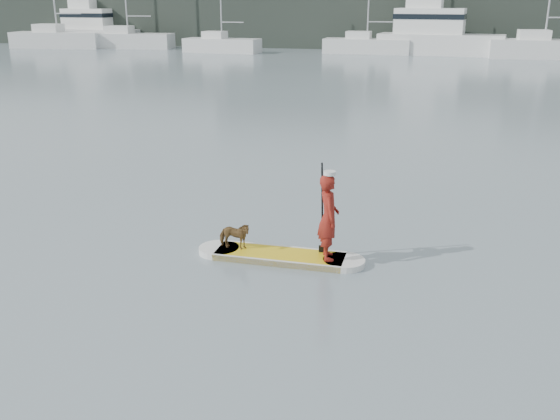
% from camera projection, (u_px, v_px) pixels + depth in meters
% --- Properties ---
extents(ground, '(140.00, 140.00, 0.00)m').
position_uv_depth(ground, '(159.00, 212.00, 14.71)').
color(ground, slate).
rests_on(ground, ground).
extents(paddleboard, '(3.30, 0.82, 0.12)m').
position_uv_depth(paddleboard, '(280.00, 256.00, 12.06)').
color(paddleboard, gold).
rests_on(paddleboard, ground).
extents(paddler, '(0.55, 0.68, 1.63)m').
position_uv_depth(paddler, '(329.00, 217.00, 11.56)').
color(paddler, maroon).
rests_on(paddler, paddleboard).
extents(white_cap, '(0.22, 0.22, 0.07)m').
position_uv_depth(white_cap, '(330.00, 173.00, 11.29)').
color(white_cap, silver).
rests_on(white_cap, paddler).
extents(dog, '(0.65, 0.30, 0.55)m').
position_uv_depth(dog, '(234.00, 236.00, 12.17)').
color(dog, brown).
rests_on(dog, paddleboard).
extents(paddle, '(0.10, 0.30, 2.00)m').
position_uv_depth(paddle, '(322.00, 219.00, 11.87)').
color(paddle, black).
rests_on(paddle, ground).
extents(sailboat_a, '(9.41, 3.85, 13.29)m').
position_uv_depth(sailboat_a, '(57.00, 38.00, 63.11)').
color(sailboat_a, silver).
rests_on(sailboat_a, ground).
extents(sailboat_b, '(9.14, 3.51, 13.26)m').
position_uv_depth(sailboat_b, '(128.00, 39.00, 62.76)').
color(sailboat_b, silver).
rests_on(sailboat_b, ground).
extents(sailboat_c, '(7.23, 2.91, 10.14)m').
position_uv_depth(sailboat_c, '(221.00, 44.00, 57.79)').
color(sailboat_c, silver).
rests_on(sailboat_c, ground).
extents(sailboat_d, '(7.87, 2.63, 11.50)m').
position_uv_depth(sailboat_d, '(366.00, 44.00, 56.79)').
color(sailboat_d, silver).
rests_on(sailboat_d, ground).
extents(sailboat_e, '(8.86, 3.11, 12.74)m').
position_uv_depth(sailboat_e, '(543.00, 47.00, 52.03)').
color(sailboat_e, silver).
rests_on(sailboat_e, ground).
extents(motor_yacht_a, '(11.22, 4.64, 6.54)m').
position_uv_depth(motor_yacht_a, '(436.00, 33.00, 55.43)').
color(motor_yacht_a, silver).
rests_on(motor_yacht_a, ground).
extents(motor_yacht_b, '(9.63, 3.99, 6.20)m').
position_uv_depth(motor_yacht_b, '(93.00, 28.00, 66.39)').
color(motor_yacht_b, silver).
rests_on(motor_yacht_b, ground).
extents(shore_mass, '(90.00, 6.00, 6.00)m').
position_uv_depth(shore_mass, '(378.00, 17.00, 62.46)').
color(shore_mass, '#202822').
rests_on(shore_mass, ground).
extents(shore_building_west, '(14.00, 4.00, 9.00)m').
position_uv_depth(shore_building_west, '(283.00, 1.00, 65.17)').
color(shore_building_west, '#202822').
rests_on(shore_building_west, ground).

